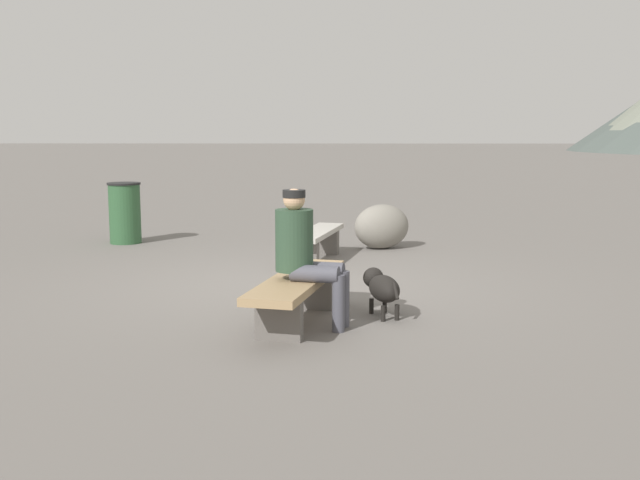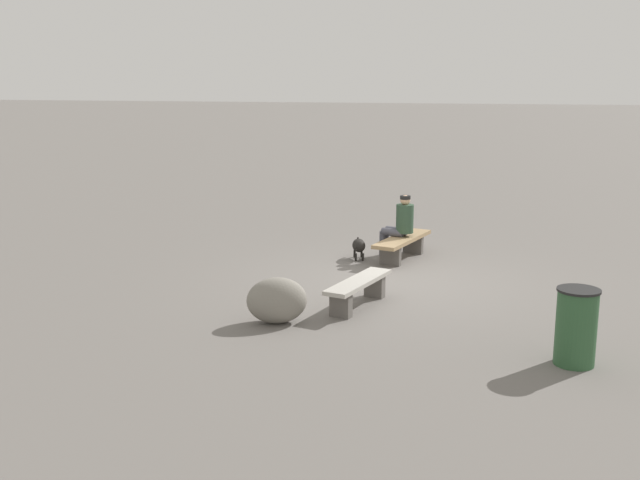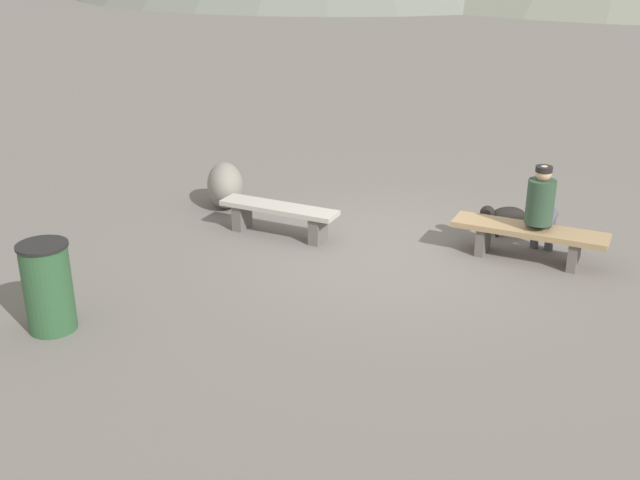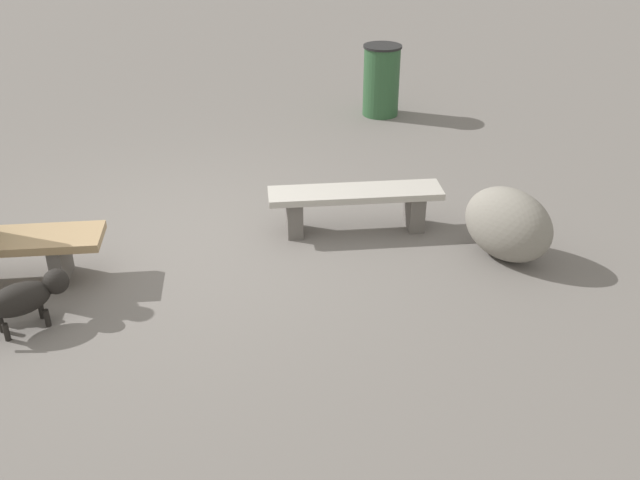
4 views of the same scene
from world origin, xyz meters
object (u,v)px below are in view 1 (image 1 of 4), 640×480
at_px(bench_right, 297,289).
at_px(boulder, 382,227).
at_px(bench_left, 317,240).
at_px(seated_person, 304,249).
at_px(trash_bin, 125,213).
at_px(dog, 382,287).

height_order(bench_right, boulder, boulder).
bearing_deg(boulder, bench_left, -40.46).
distance_m(bench_right, boulder, 4.45).
bearing_deg(boulder, seated_person, -12.14).
bearing_deg(bench_right, trash_bin, -135.66).
distance_m(bench_right, seated_person, 0.40).
height_order(bench_left, bench_right, bench_right).
bearing_deg(trash_bin, bench_left, 62.96).
bearing_deg(trash_bin, bench_right, 31.63).
bearing_deg(seated_person, dog, 133.78).
xyz_separation_m(bench_right, trash_bin, (-4.80, -2.96, 0.15)).
bearing_deg(seated_person, boulder, -178.41).
distance_m(bench_left, trash_bin, 3.43).
xyz_separation_m(trash_bin, boulder, (0.47, 3.98, -0.14)).
distance_m(seated_person, trash_bin, 5.78).
bearing_deg(trash_bin, dog, 39.76).
bearing_deg(dog, bench_left, -4.77).
bearing_deg(bench_left, bench_right, 11.03).
height_order(dog, boulder, boulder).
xyz_separation_m(dog, trash_bin, (-4.50, -3.74, 0.20)).
relative_size(bench_right, boulder, 2.26).
relative_size(seated_person, boulder, 1.44).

